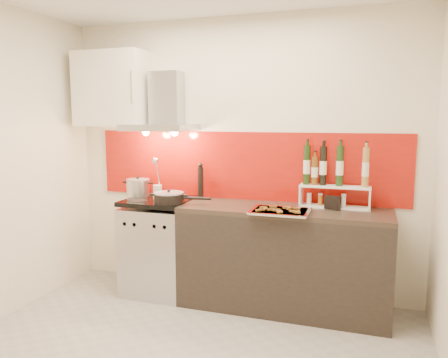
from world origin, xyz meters
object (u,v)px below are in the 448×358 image
(counter, at_px, (283,258))
(stock_pot, at_px, (138,187))
(range_stove, at_px, (160,247))
(baking_tray, at_px, (280,211))
(saute_pan, at_px, (170,198))
(pepper_mill, at_px, (201,181))

(counter, bearing_deg, stock_pot, 176.57)
(range_stove, relative_size, baking_tray, 1.88)
(saute_pan, height_order, baking_tray, saute_pan)
(counter, relative_size, saute_pan, 3.45)
(baking_tray, bearing_deg, stock_pot, 168.61)
(stock_pot, relative_size, baking_tray, 0.47)
(stock_pot, distance_m, baking_tray, 1.51)
(saute_pan, bearing_deg, counter, 8.23)
(range_stove, bearing_deg, counter, 0.23)
(range_stove, bearing_deg, stock_pot, 161.07)
(stock_pot, relative_size, saute_pan, 0.43)
(baking_tray, bearing_deg, saute_pan, 176.54)
(counter, height_order, baking_tray, baking_tray)
(range_stove, relative_size, saute_pan, 1.74)
(stock_pot, bearing_deg, range_stove, -18.93)
(range_stove, xyz_separation_m, counter, (1.20, 0.00, 0.01))
(baking_tray, bearing_deg, counter, 90.99)
(counter, distance_m, stock_pot, 1.57)
(saute_pan, distance_m, pepper_mill, 0.39)
(stock_pot, xyz_separation_m, saute_pan, (0.45, -0.24, -0.04))
(saute_pan, bearing_deg, baking_tray, -3.46)
(pepper_mill, bearing_deg, baking_tray, -25.06)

